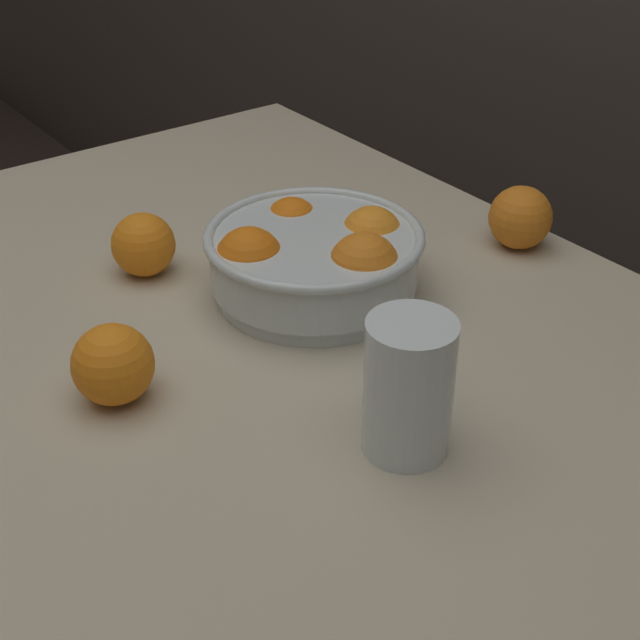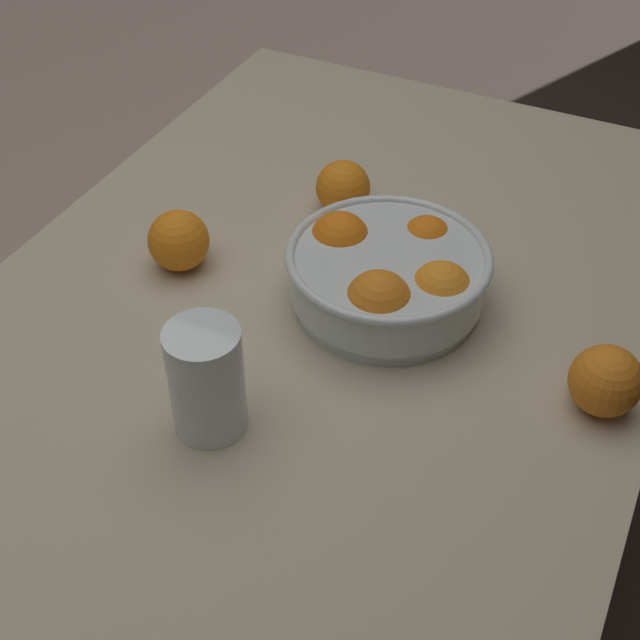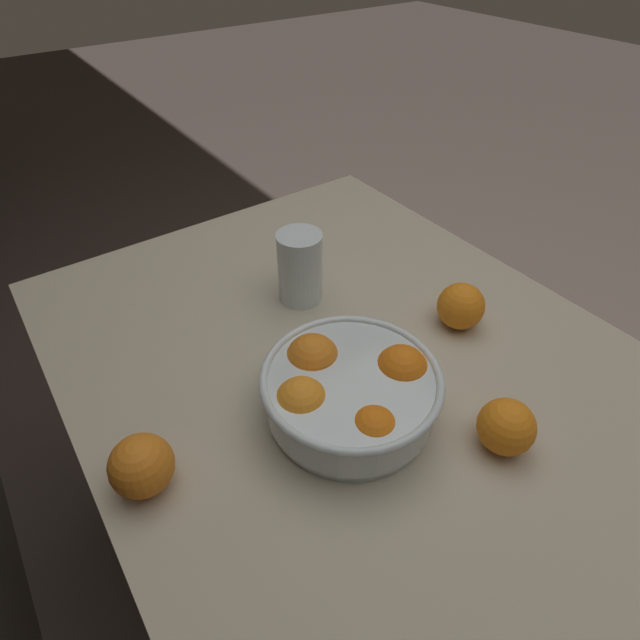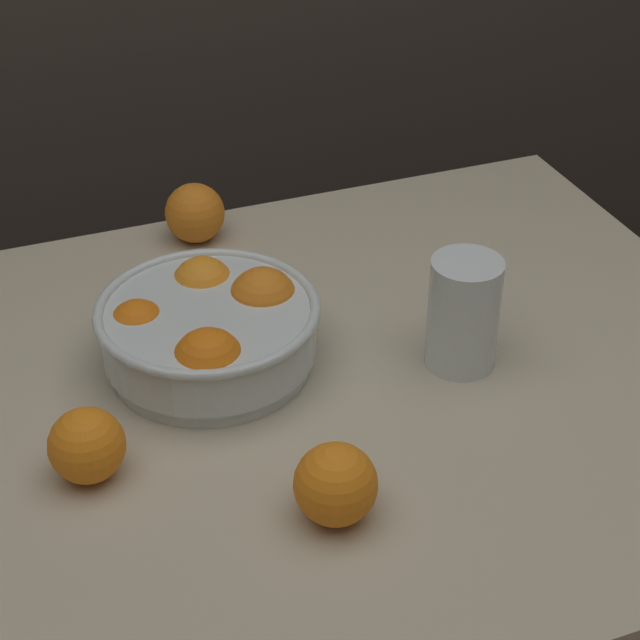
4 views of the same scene
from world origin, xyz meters
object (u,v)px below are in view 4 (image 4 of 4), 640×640
Objects in this scene: fruit_bowl at (209,329)px; orange_loose_front at (87,445)px; juice_glass at (463,319)px; orange_loose_aside at (195,213)px; orange_loose_near_bowl at (336,484)px.

fruit_bowl reaches higher than orange_loose_front.
juice_glass reaches higher than orange_loose_aside.
orange_loose_aside is at bearing 119.01° from juice_glass.
juice_glass is at bearing -60.99° from orange_loose_aside.
orange_loose_aside is (0.02, 0.56, -0.00)m from orange_loose_near_bowl.
fruit_bowl is at bearing 39.75° from orange_loose_front.
orange_loose_near_bowl is (-0.22, -0.18, -0.02)m from juice_glass.
orange_loose_aside is at bearing 61.79° from orange_loose_front.
fruit_bowl reaches higher than orange_loose_near_bowl.
fruit_bowl is at bearing 98.95° from orange_loose_near_bowl.
orange_loose_near_bowl is at bearing -141.25° from juice_glass.
fruit_bowl is at bearing 160.01° from juice_glass.
juice_glass is at bearing 38.75° from orange_loose_near_bowl.
orange_loose_near_bowl is 1.05× the size of orange_loose_front.
orange_loose_near_bowl is at bearing -33.88° from orange_loose_front.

